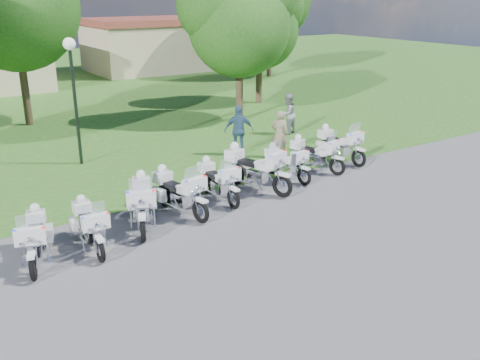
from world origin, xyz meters
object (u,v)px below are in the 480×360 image
motorcycle_7 (314,153)px  motorcycle_8 (339,144)px  motorcycle_0 (35,237)px  bystander_a (279,134)px  motorcycle_6 (285,162)px  motorcycle_4 (218,180)px  lamp_post (72,71)px  motorcycle_1 (89,225)px  bystander_c (239,130)px  motorcycle_3 (178,191)px  bystander_b (288,114)px  motorcycle_2 (142,202)px  motorcycle_5 (254,168)px

motorcycle_7 → motorcycle_8: bearing=173.8°
motorcycle_0 → bystander_a: bystander_a is taller
motorcycle_0 → motorcycle_6: bearing=-152.3°
motorcycle_4 → lamp_post: (-2.42, 5.87, 2.80)m
lamp_post → motorcycle_1: bearing=-105.6°
bystander_c → motorcycle_3: bearing=66.8°
motorcycle_0 → motorcycle_3: motorcycle_3 is taller
motorcycle_3 → bystander_c: bystander_c is taller
motorcycle_0 → motorcycle_8: 11.76m
bystander_b → motorcycle_2: bearing=14.8°
bystander_b → lamp_post: bearing=-20.7°
motorcycle_4 → motorcycle_6: size_ratio=1.07×
motorcycle_5 → motorcycle_4: bearing=-14.4°
motorcycle_8 → lamp_post: 10.07m
lamp_post → motorcycle_6: bearing=-45.7°
motorcycle_3 → motorcycle_6: bearing=178.2°
motorcycle_3 → bystander_c: (4.68, 4.00, 0.31)m
bystander_b → motorcycle_8: bearing=62.3°
motorcycle_0 → motorcycle_8: motorcycle_8 is taller
motorcycle_4 → motorcycle_7: 4.39m
motorcycle_6 → motorcycle_8: bearing=-177.8°
bystander_b → motorcycle_0: bearing=10.5°
motorcycle_0 → motorcycle_1: size_ratio=0.99×
motorcycle_8 → bystander_b: (0.85, 4.26, 0.25)m
motorcycle_1 → bystander_a: 9.36m
motorcycle_3 → bystander_b: size_ratio=1.29×
motorcycle_1 → motorcycle_7: (8.72, 1.65, 0.02)m
motorcycle_6 → bystander_c: size_ratio=1.07×
motorcycle_4 → bystander_c: (3.18, 3.69, 0.35)m
motorcycle_3 → motorcycle_5: size_ratio=0.92×
motorcycle_1 → lamp_post: 7.76m
motorcycle_5 → motorcycle_6: bearing=173.1°
motorcycle_6 → bystander_c: (0.25, 3.30, 0.39)m
motorcycle_2 → motorcycle_4: size_ratio=1.03×
motorcycle_2 → motorcycle_4: (2.73, 0.55, -0.06)m
motorcycle_2 → motorcycle_3: (1.23, 0.24, -0.02)m
motorcycle_7 → bystander_c: bystander_c is taller
motorcycle_4 → bystander_a: bystander_a is taller
motorcycle_4 → bystander_a: (4.27, 2.51, 0.29)m
motorcycle_5 → bystander_b: (5.32, 5.09, 0.17)m
motorcycle_2 → lamp_post: lamp_post is taller
motorcycle_0 → lamp_post: size_ratio=0.47×
motorcycle_3 → bystander_b: (8.25, 5.49, 0.25)m
motorcycle_0 → bystander_c: (8.87, 4.80, 0.36)m
motorcycle_3 → motorcycle_0: bearing=0.2°
motorcycle_0 → motorcycle_2: size_ratio=0.93×
motorcycle_3 → bystander_c: size_ratio=1.21×
motorcycle_1 → bystander_c: size_ratio=1.11×
motorcycle_3 → motorcycle_2: bearing=0.6°
motorcycle_8 → bystander_a: size_ratio=1.29×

